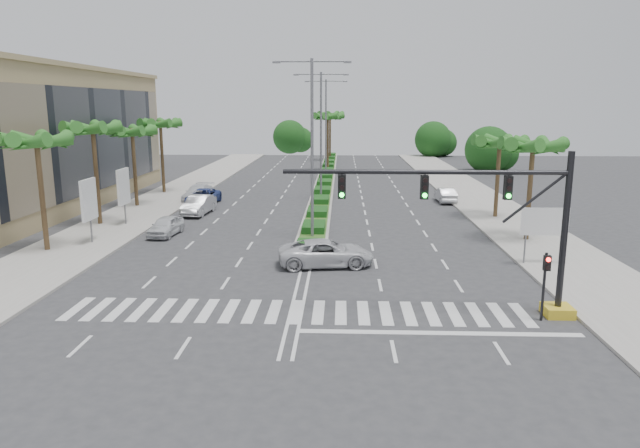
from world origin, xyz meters
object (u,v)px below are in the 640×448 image
at_px(car_parked_c, 203,197).
at_px(car_right, 445,195).
at_px(car_parked_a, 166,226).
at_px(car_crossing, 326,253).
at_px(car_parked_d, 198,193).
at_px(car_parked_b, 199,205).

distance_m(car_parked_c, car_right, 22.71).
xyz_separation_m(car_parked_a, car_parked_c, (-0.39, 12.65, 0.04)).
height_order(car_crossing, car_right, car_crossing).
distance_m(car_parked_d, car_crossing, 25.58).
height_order(car_parked_d, car_crossing, car_crossing).
height_order(car_parked_c, car_right, car_parked_c).
relative_size(car_parked_b, car_parked_d, 0.93).
relative_size(car_parked_d, car_right, 1.23).
xyz_separation_m(car_parked_a, car_crossing, (11.54, -7.30, 0.08)).
xyz_separation_m(car_parked_d, car_crossing, (12.93, -22.07, 0.01)).
height_order(car_parked_b, car_parked_d, car_parked_b).
bearing_deg(car_right, car_parked_b, 15.63).
distance_m(car_parked_d, car_right, 23.60).
bearing_deg(car_parked_b, car_parked_d, 109.73).
xyz_separation_m(car_crossing, car_right, (10.67, 22.13, -0.07)).
bearing_deg(car_parked_d, car_parked_a, -81.48).
xyz_separation_m(car_parked_a, car_right, (22.21, 14.84, 0.01)).
height_order(car_parked_a, car_right, car_right).
bearing_deg(car_parked_b, car_parked_c, 104.50).
distance_m(car_parked_b, car_crossing, 18.87).
bearing_deg(car_crossing, car_parked_d, 22.62).
bearing_deg(car_parked_c, car_right, 7.95).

